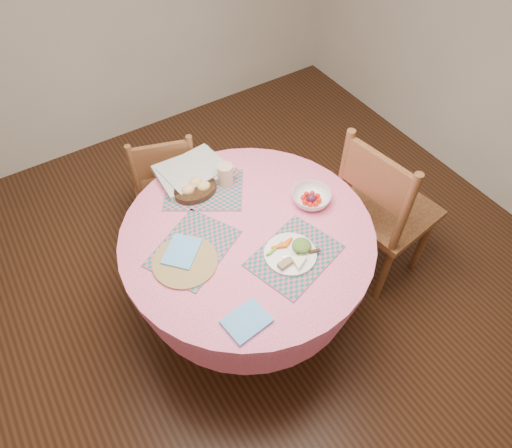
# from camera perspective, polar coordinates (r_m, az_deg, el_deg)

# --- Properties ---
(ground) EXTENTS (4.00, 4.00, 0.00)m
(ground) POSITION_cam_1_polar(r_m,az_deg,el_deg) (2.82, -0.87, -10.69)
(ground) COLOR #331C0F
(ground) RESTS_ON ground
(room_envelope) EXTENTS (4.01, 4.01, 2.71)m
(room_envelope) POSITION_cam_1_polar(r_m,az_deg,el_deg) (1.57, -1.65, 21.72)
(room_envelope) COLOR silver
(room_envelope) RESTS_ON ground
(dining_table) EXTENTS (1.24, 1.24, 0.75)m
(dining_table) POSITION_cam_1_polar(r_m,az_deg,el_deg) (2.35, -1.03, -4.03)
(dining_table) COLOR pink
(dining_table) RESTS_ON ground
(chair_right) EXTENTS (0.53, 0.55, 1.06)m
(chair_right) POSITION_cam_1_polar(r_m,az_deg,el_deg) (2.66, 15.46, 1.85)
(chair_right) COLOR brown
(chair_right) RESTS_ON ground
(chair_back) EXTENTS (0.50, 0.49, 0.87)m
(chair_back) POSITION_cam_1_polar(r_m,az_deg,el_deg) (2.91, -11.08, 5.32)
(chair_back) COLOR brown
(chair_back) RESTS_ON ground
(placemat_front) EXTENTS (0.47, 0.40, 0.01)m
(placemat_front) POSITION_cam_1_polar(r_m,az_deg,el_deg) (2.12, 4.81, -3.96)
(placemat_front) COLOR #136B57
(placemat_front) RESTS_ON dining_table
(placemat_left) EXTENTS (0.49, 0.45, 0.01)m
(placemat_left) POSITION_cam_1_polar(r_m,az_deg,el_deg) (2.16, -7.85, -3.01)
(placemat_left) COLOR #136B57
(placemat_left) RESTS_ON dining_table
(placemat_back) EXTENTS (0.50, 0.47, 0.01)m
(placemat_back) POSITION_cam_1_polar(r_m,az_deg,el_deg) (2.40, -6.52, 4.29)
(placemat_back) COLOR #136B57
(placemat_back) RESTS_ON dining_table
(wicker_trivet) EXTENTS (0.30, 0.30, 0.01)m
(wicker_trivet) POSITION_cam_1_polar(r_m,az_deg,el_deg) (2.11, -8.86, -4.67)
(wicker_trivet) COLOR olive
(wicker_trivet) RESTS_ON dining_table
(napkin_near) EXTENTS (0.20, 0.16, 0.01)m
(napkin_near) POSITION_cam_1_polar(r_m,az_deg,el_deg) (1.93, -1.19, -12.05)
(napkin_near) COLOR #5CA7EE
(napkin_near) RESTS_ON dining_table
(napkin_far) EXTENTS (0.23, 0.22, 0.01)m
(napkin_far) POSITION_cam_1_polar(r_m,az_deg,el_deg) (2.14, -9.24, -3.43)
(napkin_far) COLOR #5CA7EE
(napkin_far) RESTS_ON placemat_left
(dinner_plate) EXTENTS (0.24, 0.25, 0.05)m
(dinner_plate) POSITION_cam_1_polar(r_m,az_deg,el_deg) (2.10, 4.60, -3.62)
(dinner_plate) COLOR white
(dinner_plate) RESTS_ON placemat_front
(bread_bowl) EXTENTS (0.23, 0.23, 0.08)m
(bread_bowl) POSITION_cam_1_polar(r_m,az_deg,el_deg) (2.37, -7.58, 4.43)
(bread_bowl) COLOR black
(bread_bowl) RESTS_ON placemat_back
(latte_mug) EXTENTS (0.12, 0.08, 0.12)m
(latte_mug) POSITION_cam_1_polar(r_m,az_deg,el_deg) (2.38, -3.78, 6.19)
(latte_mug) COLOR #D0B38F
(latte_mug) RESTS_ON placemat_back
(fruit_bowl) EXTENTS (0.24, 0.24, 0.06)m
(fruit_bowl) POSITION_cam_1_polar(r_m,az_deg,el_deg) (2.32, 6.92, 3.26)
(fruit_bowl) COLOR white
(fruit_bowl) RESTS_ON dining_table
(newspaper_stack) EXTENTS (0.37, 0.28, 0.04)m
(newspaper_stack) POSITION_cam_1_polar(r_m,az_deg,el_deg) (2.47, -8.14, 6.50)
(newspaper_stack) COLOR silver
(newspaper_stack) RESTS_ON dining_table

